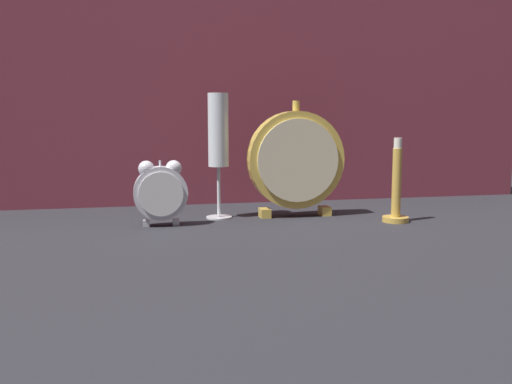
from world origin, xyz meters
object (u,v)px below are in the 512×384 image
at_px(brass_candlestick, 396,193).
at_px(alarm_clock_twin_bell, 161,190).
at_px(mantel_clock_silver, 296,160).
at_px(champagne_flute, 218,139).

bearing_deg(brass_candlestick, alarm_clock_twin_bell, 173.46).
bearing_deg(mantel_clock_silver, brass_candlestick, -29.50).
bearing_deg(champagne_flute, alarm_clock_twin_bell, -152.51).
xyz_separation_m(mantel_clock_silver, champagne_flute, (-0.15, 0.01, 0.04)).
distance_m(mantel_clock_silver, champagne_flute, 0.16).
bearing_deg(champagne_flute, mantel_clock_silver, -5.17).
bearing_deg(alarm_clock_twin_bell, brass_candlestick, -6.54).
relative_size(alarm_clock_twin_bell, champagne_flute, 0.49).
bearing_deg(alarm_clock_twin_bell, mantel_clock_silver, 9.80).
relative_size(alarm_clock_twin_bell, brass_candlestick, 0.76).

